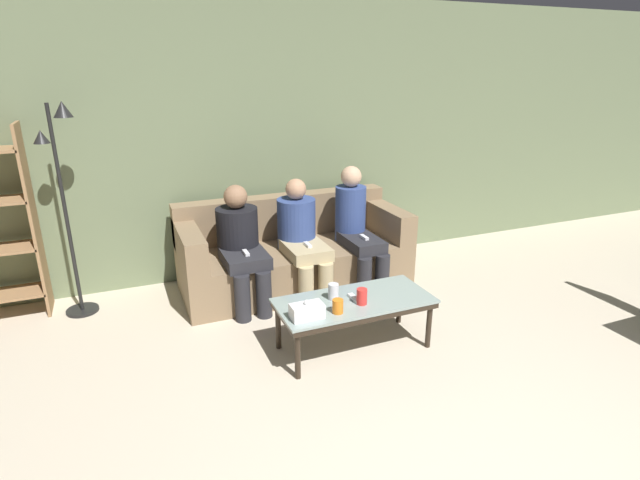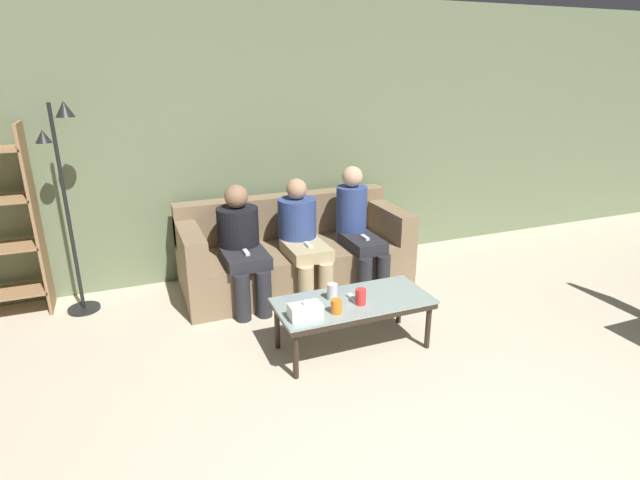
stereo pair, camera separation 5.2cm
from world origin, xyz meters
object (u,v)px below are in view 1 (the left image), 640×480
couch (293,254)px  coffee_table (354,305)px  cup_near_left (362,296)px  tissue_box (307,311)px  game_remote (354,298)px  seated_person_mid_right (356,226)px  standing_lamp (64,189)px  seated_person_mid_left (301,235)px  seated_person_left_end (241,242)px  cup_near_right (333,291)px  cup_far_center (338,306)px

couch → coffee_table: (0.01, -1.27, 0.05)m
cup_near_left → tissue_box: (-0.43, -0.05, -0.01)m
game_remote → seated_person_mid_right: (0.53, 1.03, 0.17)m
cup_near_left → standing_lamp: bearing=141.6°
coffee_table → seated_person_mid_left: seated_person_mid_left is taller
standing_lamp → seated_person_left_end: size_ratio=1.68×
couch → cup_near_left: 1.36m
standing_lamp → couch: bearing=-4.2°
standing_lamp → seated_person_mid_right: size_ratio=1.56×
standing_lamp → seated_person_mid_right: 2.46m
couch → game_remote: bearing=-89.3°
coffee_table → tissue_box: size_ratio=5.12×
game_remote → seated_person_mid_right: size_ratio=0.13×
game_remote → seated_person_left_end: 1.21m
tissue_box → game_remote: bearing=16.8°
cup_near_left → tissue_box: tissue_box is taller
cup_near_right → standing_lamp: size_ratio=0.07×
coffee_table → game_remote: (-0.00, 0.00, 0.05)m
couch → game_remote: couch is taller
seated_person_left_end → tissue_box: bearing=-83.1°
cup_near_right → seated_person_mid_left: 1.00m
tissue_box → seated_person_mid_right: (0.94, 1.16, 0.13)m
cup_near_right → seated_person_mid_right: bearing=55.6°
standing_lamp → seated_person_mid_right: bearing=-8.9°
coffee_table → standing_lamp: 2.44m
coffee_table → tissue_box: tissue_box is taller
couch → game_remote: 1.27m
coffee_table → tissue_box: 0.44m
standing_lamp → cup_near_left: bearing=-38.4°
couch → seated_person_mid_left: bearing=-90.0°
seated_person_left_end → seated_person_mid_right: bearing=-1.4°
game_remote → seated_person_mid_left: (-0.01, 1.05, 0.15)m
seated_person_left_end → seated_person_mid_left: (0.54, -0.01, -0.00)m
seated_person_mid_left → seated_person_mid_right: bearing=-1.7°
tissue_box → cup_near_right: bearing=34.8°
seated_person_left_end → seated_person_mid_right: 1.09m
cup_far_center → seated_person_mid_right: 1.38m
cup_near_left → tissue_box: size_ratio=0.52×
seated_person_mid_right → coffee_table: bearing=-117.0°
cup_near_right → seated_person_left_end: (-0.42, 0.99, 0.10)m
seated_person_mid_left → tissue_box: bearing=-108.7°
coffee_table → cup_far_center: cup_far_center is taller
cup_far_center → game_remote: bearing=35.4°
coffee_table → game_remote: bearing=92.5°
seated_person_left_end → seated_person_mid_left: 0.54m
cup_far_center → seated_person_mid_left: size_ratio=0.09×
cup_near_left → seated_person_left_end: size_ratio=0.11×
couch → standing_lamp: (-1.84, 0.14, 0.76)m
cup_far_center → seated_person_mid_left: 1.21m
coffee_table → seated_person_left_end: size_ratio=1.09×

